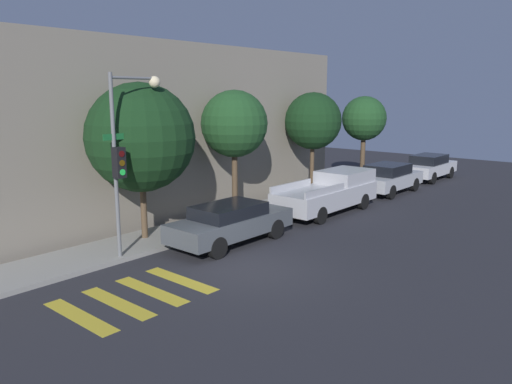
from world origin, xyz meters
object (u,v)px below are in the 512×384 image
sedan_middle (388,178)px  tree_far_end (313,121)px  traffic_light_pole (126,143)px  pickup_truck (330,192)px  sedan_far_end (429,166)px  sedan_near_corner (231,222)px  tree_midblock (234,124)px  tree_behind_truck (364,119)px  tree_near_corner (141,138)px

sedan_middle → tree_far_end: size_ratio=0.86×
traffic_light_pole → pickup_truck: size_ratio=1.03×
sedan_far_end → sedan_near_corner: bearing=180.0°
tree_midblock → tree_behind_truck: bearing=0.0°
sedan_far_end → tree_far_end: bearing=164.2°
traffic_light_pole → tree_midblock: bearing=11.2°
traffic_light_pole → tree_midblock: (5.95, 1.18, 0.25)m
traffic_light_pole → sedan_far_end: bearing=-3.6°
pickup_truck → sedan_near_corner: bearing=-180.0°
tree_far_end → tree_behind_truck: 5.03m
pickup_truck → tree_far_end: bearing=48.4°
sedan_middle → sedan_far_end: sedan_middle is taller
tree_midblock → tree_behind_truck: tree_midblock is taller
sedan_near_corner → sedan_far_end: bearing=0.0°
tree_near_corner → tree_far_end: 10.11m
pickup_truck → sedan_middle: 5.50m
tree_far_end → traffic_light_pole: bearing=-174.2°
pickup_truck → tree_midblock: 5.11m
pickup_truck → sedan_far_end: size_ratio=1.25×
sedan_near_corner → tree_near_corner: tree_near_corner is taller
sedan_near_corner → sedan_far_end: size_ratio=1.06×
sedan_far_end → tree_midblock: 14.72m
sedan_middle → tree_far_end: 5.06m
traffic_light_pole → sedan_near_corner: size_ratio=1.21×
traffic_light_pole → pickup_truck: traffic_light_pole is taller
traffic_light_pole → tree_midblock: size_ratio=1.09×
sedan_middle → tree_near_corner: size_ratio=0.81×
traffic_light_pole → sedan_far_end: size_ratio=1.28×
sedan_middle → sedan_near_corner: bearing=180.0°
sedan_middle → sedan_far_end: 5.33m
traffic_light_pole → sedan_far_end: traffic_light_pole is taller
tree_far_end → tree_midblock: bearing=180.0°
sedan_middle → sedan_far_end: bearing=0.0°
sedan_near_corner → tree_midblock: size_ratio=0.90×
tree_behind_truck → tree_far_end: bearing=180.0°
sedan_middle → tree_near_corner: tree_near_corner is taller
sedan_far_end → tree_behind_truck: 5.22m
traffic_light_pole → tree_midblock: 6.07m
traffic_light_pole → tree_behind_truck: traffic_light_pole is taller
sedan_near_corner → sedan_middle: 11.69m
sedan_far_end → tree_far_end: (-8.65, 2.45, 2.93)m
sedan_near_corner → tree_behind_truck: (13.40, 2.45, 2.89)m
sedan_middle → tree_far_end: (-3.32, 2.45, 2.92)m
sedan_far_end → tree_midblock: (-14.20, 2.45, 3.04)m
pickup_truck → sedan_far_end: 10.83m
pickup_truck → tree_near_corner: bearing=162.8°
traffic_light_pole → tree_near_corner: size_ratio=1.04×
sedan_near_corner → tree_behind_truck: tree_behind_truck is taller
pickup_truck → tree_midblock: (-3.37, 2.45, 2.95)m
traffic_light_pole → tree_behind_truck: size_ratio=1.15×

